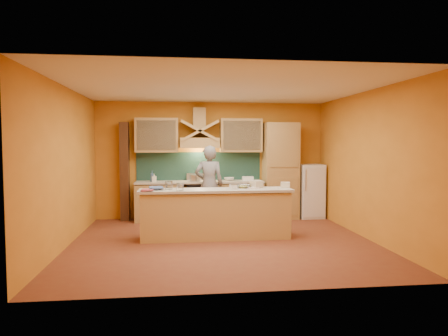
{
  "coord_description": "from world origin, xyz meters",
  "views": [
    {
      "loc": [
        -0.81,
        -7.19,
        1.81
      ],
      "look_at": [
        0.13,
        0.9,
        1.31
      ],
      "focal_mm": 32.0,
      "sensor_mm": 36.0,
      "label": 1
    }
  ],
  "objects": [
    {
      "name": "wall_left",
      "position": [
        -2.75,
        0.0,
        1.4
      ],
      "size": [
        0.02,
        5.0,
        2.8
      ],
      "primitive_type": "cube",
      "color": "orange",
      "rests_on": "floor"
    },
    {
      "name": "upper_cabinet_right",
      "position": [
        0.7,
        2.33,
        2.0
      ],
      "size": [
        1.0,
        0.35,
        0.8
      ],
      "primitive_type": "cube",
      "color": "tan",
      "rests_on": "wall_back"
    },
    {
      "name": "range_hood",
      "position": [
        -0.3,
        2.25,
        1.82
      ],
      "size": [
        0.92,
        0.5,
        0.24
      ],
      "primitive_type": "cube",
      "color": "tan",
      "rests_on": "wall_back"
    },
    {
      "name": "wall_right",
      "position": [
        2.75,
        0.0,
        1.4
      ],
      "size": [
        0.02,
        5.0,
        2.8
      ],
      "primitive_type": "cube",
      "color": "orange",
      "rests_on": "floor"
    },
    {
      "name": "book_upper",
      "position": [
        -1.35,
        0.34,
        0.98
      ],
      "size": [
        0.29,
        0.38,
        0.03
      ],
      "primitive_type": "imported",
      "rotation": [
        0.0,
        0.0,
        0.1
      ],
      "color": "#415A8F",
      "rests_on": "island_top"
    },
    {
      "name": "counter_top",
      "position": [
        -0.3,
        2.2,
        0.9
      ],
      "size": [
        3.0,
        0.62,
        0.04
      ],
      "primitive_type": "cube",
      "color": "beige",
      "rests_on": "base_cabinet_left"
    },
    {
      "name": "grocery_bag_a",
      "position": [
        0.71,
        0.44,
        1.01
      ],
      "size": [
        0.27,
        0.26,
        0.14
      ],
      "primitive_type": "cube",
      "rotation": [
        0.0,
        0.0,
        0.6
      ],
      "color": "beige",
      "rests_on": "island_top"
    },
    {
      "name": "base_cabinet_right",
      "position": [
        0.65,
        2.2,
        0.43
      ],
      "size": [
        1.1,
        0.6,
        0.86
      ],
      "primitive_type": "cube",
      "color": "tan",
      "rests_on": "floor"
    },
    {
      "name": "hood_chimney",
      "position": [
        -0.3,
        2.35,
        2.4
      ],
      "size": [
        0.3,
        0.3,
        0.5
      ],
      "primitive_type": "cube",
      "color": "tan",
      "rests_on": "wall_back"
    },
    {
      "name": "mixing_bowl",
      "position": [
        0.45,
        0.44,
        0.98
      ],
      "size": [
        0.36,
        0.36,
        0.07
      ],
      "primitive_type": "imported",
      "rotation": [
        0.0,
        0.0,
        -0.43
      ],
      "color": "white",
      "rests_on": "island_top"
    },
    {
      "name": "dish_rack",
      "position": [
        0.86,
        2.25,
        0.97
      ],
      "size": [
        0.27,
        0.21,
        0.09
      ],
      "primitive_type": "cube",
      "rotation": [
        0.0,
        0.0,
        -0.03
      ],
      "color": "white",
      "rests_on": "counter_top"
    },
    {
      "name": "soap_bottle_b",
      "position": [
        -1.41,
        2.19,
        1.05
      ],
      "size": [
        0.14,
        0.14,
        0.26
      ],
      "primitive_type": "imported",
      "rotation": [
        0.0,
        0.0,
        0.72
      ],
      "color": "#325A8B",
      "rests_on": "counter_top"
    },
    {
      "name": "upper_cabinet_left",
      "position": [
        -1.3,
        2.33,
        2.0
      ],
      "size": [
        1.0,
        0.35,
        0.8
      ],
      "primitive_type": "cube",
      "color": "tan",
      "rests_on": "wall_back"
    },
    {
      "name": "pot_large",
      "position": [
        -0.43,
        2.14,
        0.98
      ],
      "size": [
        0.28,
        0.28,
        0.16
      ],
      "primitive_type": "cylinder",
      "rotation": [
        0.0,
        0.0,
        0.24
      ],
      "color": "silver",
      "rests_on": "stove"
    },
    {
      "name": "person",
      "position": [
        -0.12,
        1.73,
        0.88
      ],
      "size": [
        0.68,
        0.48,
        1.76
      ],
      "primitive_type": "imported",
      "rotation": [
        0.0,
        0.0,
        3.05
      ],
      "color": "gray",
      "rests_on": "floor"
    },
    {
      "name": "wall_back",
      "position": [
        0.0,
        2.5,
        1.4
      ],
      "size": [
        5.5,
        0.02,
        2.8
      ],
      "primitive_type": "cube",
      "color": "orange",
      "rests_on": "floor"
    },
    {
      "name": "island_top",
      "position": [
        -0.1,
        0.3,
        0.92
      ],
      "size": [
        2.9,
        0.62,
        0.05
      ],
      "primitive_type": "cube",
      "color": "beige",
      "rests_on": "island_body"
    },
    {
      "name": "pot_small",
      "position": [
        -0.12,
        2.22,
        0.97
      ],
      "size": [
        0.22,
        0.22,
        0.13
      ],
      "primitive_type": "cylinder",
      "rotation": [
        0.0,
        0.0,
        0.2
      ],
      "color": "#B2B1B8",
      "rests_on": "stove"
    },
    {
      "name": "kitchen_scale",
      "position": [
        0.22,
        0.23,
        0.99
      ],
      "size": [
        0.13,
        0.13,
        0.09
      ],
      "primitive_type": "cube",
      "rotation": [
        0.0,
        0.0,
        0.2
      ],
      "color": "white",
      "rests_on": "island_top"
    },
    {
      "name": "ceiling",
      "position": [
        0.0,
        0.0,
        2.8
      ],
      "size": [
        5.5,
        5.0,
        0.01
      ],
      "primitive_type": "cube",
      "color": "white",
      "rests_on": "wall_back"
    },
    {
      "name": "jar_large",
      "position": [
        -0.98,
        0.36,
        1.02
      ],
      "size": [
        0.17,
        0.17,
        0.15
      ],
      "primitive_type": "cylinder",
      "rotation": [
        0.0,
        0.0,
        0.29
      ],
      "color": "silver",
      "rests_on": "island_top"
    },
    {
      "name": "cloth",
      "position": [
        0.63,
        0.31,
        0.95
      ],
      "size": [
        0.26,
        0.2,
        0.02
      ],
      "primitive_type": "cube",
      "rotation": [
        0.0,
        0.0,
        -0.1
      ],
      "color": "beige",
      "rests_on": "island_top"
    },
    {
      "name": "soap_bottle_a",
      "position": [
        -1.36,
        2.14,
        1.02
      ],
      "size": [
        0.1,
        0.1,
        0.19
      ],
      "primitive_type": "imported",
      "rotation": [
        0.0,
        0.0,
        -0.19
      ],
      "color": "white",
      "rests_on": "counter_top"
    },
    {
      "name": "book_lower",
      "position": [
        -1.48,
        0.16,
        0.96
      ],
      "size": [
        0.23,
        0.31,
        0.03
      ],
      "primitive_type": "imported",
      "rotation": [
        0.0,
        0.0,
        -0.03
      ],
      "color": "#A63B41",
      "rests_on": "island_top"
    },
    {
      "name": "trim_column_left",
      "position": [
        -2.05,
        2.35,
        1.15
      ],
      "size": [
        0.2,
        0.3,
        2.3
      ],
      "primitive_type": "cube",
      "color": "#472816",
      "rests_on": "floor"
    },
    {
      "name": "grocery_bag_b",
      "position": [
        1.28,
        0.41,
        1.0
      ],
      "size": [
        0.21,
        0.18,
        0.11
      ],
      "primitive_type": "cube",
      "rotation": [
        0.0,
        0.0,
        -0.25
      ],
      "color": "#EEE5C4",
      "rests_on": "island_top"
    },
    {
      "name": "wall_front",
      "position": [
        0.0,
        -2.5,
        1.4
      ],
      "size": [
        5.5,
        0.02,
        2.8
      ],
      "primitive_type": "cube",
      "color": "orange",
      "rests_on": "floor"
    },
    {
      "name": "backsplash",
      "position": [
        -0.3,
        2.48,
        1.25
      ],
      "size": [
        3.0,
        0.03,
        0.7
      ],
      "primitive_type": "cube",
      "color": "#193832",
      "rests_on": "wall_back"
    },
    {
      "name": "fridge",
      "position": [
        2.4,
        2.2,
        0.65
      ],
      "size": [
        0.58,
        0.6,
        1.3
      ],
      "primitive_type": "cube",
      "color": "white",
      "rests_on": "floor"
    },
    {
      "name": "floor",
      "position": [
        0.0,
        0.0,
        0.0
      ],
      "size": [
        5.5,
        5.0,
        0.01
      ],
      "primitive_type": "cube",
      "color": "brown",
      "rests_on": "ground"
    },
    {
      "name": "island_body",
      "position": [
        -0.1,
        0.3,
        0.44
      ],
      "size": [
        2.8,
        0.55,
        0.88
      ],
      "primitive_type": "cube",
      "color": "tan",
      "rests_on": "floor"
    },
    {
      "name": "jar_small",
      "position": [
        -0.78,
        0.12,
        1.01
      ],
      "size": [
        0.15,
        0.15,
        0.14
      ],
      "primitive_type": "cylinder",
      "rotation": [
        0.0,
        0.0,
        0.15
      ],
      "color": "white",
      "rests_on": "island_top"
    },
    {
      "name": "stove",
      "position": [
        -0.3,
        2.2,
        0.45
      ],
      "size": [
        0.6,
        0.58,
        0.9
      ],
      "primitive_type": "cube",
      "color": "black",
      "rests_on": "floor"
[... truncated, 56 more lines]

